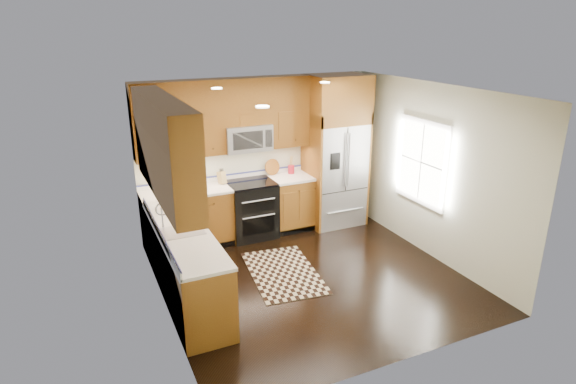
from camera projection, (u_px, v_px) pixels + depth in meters
name	position (u px, v px, depth m)	size (l,w,h in m)	color
ground	(310.00, 277.00, 6.80)	(4.00, 4.00, 0.00)	black
wall_back	(257.00, 155.00, 8.08)	(4.00, 0.02, 2.60)	beige
wall_left	(159.00, 213.00, 5.58)	(0.02, 4.00, 2.60)	beige
wall_right	(431.00, 172.00, 7.15)	(0.02, 4.00, 2.60)	beige
window	(422.00, 162.00, 7.28)	(0.04, 1.10, 1.30)	white
base_cabinets	(207.00, 239.00, 6.94)	(2.85, 3.00, 0.90)	brown
countertop	(212.00, 204.00, 6.94)	(2.86, 3.01, 0.04)	white
upper_cabinets	(202.00, 128.00, 6.61)	(2.85, 3.00, 1.15)	brown
range	(252.00, 209.00, 7.98)	(0.76, 0.67, 0.95)	black
microwave	(247.00, 138.00, 7.69)	(0.76, 0.40, 0.42)	#B2B2B7
refrigerator	(336.00, 151.00, 8.28)	(0.98, 0.75, 2.60)	#B2B2B7
sink_faucet	(179.00, 227.00, 5.98)	(0.54, 0.44, 0.37)	#B2B2B7
rug	(283.00, 272.00, 6.91)	(0.91, 1.52, 0.01)	black
knife_block	(222.00, 177.00, 7.74)	(0.13, 0.15, 0.25)	#A38B4F
utensil_crock	(291.00, 167.00, 8.26)	(0.12, 0.12, 0.31)	#AB1528
cutting_board	(272.00, 174.00, 8.23)	(0.28, 0.28, 0.02)	brown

